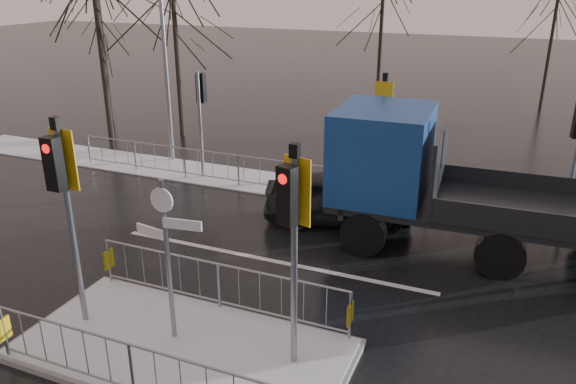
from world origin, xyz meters
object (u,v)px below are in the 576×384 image
at_px(car_far_lane, 339,197).
at_px(flatbed_truck, 424,175).
at_px(traffic_island, 181,334).
at_px(street_lamp_left, 165,34).

relative_size(car_far_lane, flatbed_truck, 0.55).
bearing_deg(traffic_island, street_lamp_left, 124.07).
bearing_deg(flatbed_truck, street_lamp_left, 160.61).
distance_m(traffic_island, flatbed_truck, 7.02).
bearing_deg(car_far_lane, flatbed_truck, -120.81).
distance_m(car_far_lane, street_lamp_left, 8.65).
distance_m(car_far_lane, flatbed_truck, 2.58).
height_order(traffic_island, street_lamp_left, street_lamp_left).
bearing_deg(street_lamp_left, flatbed_truck, -19.39).
bearing_deg(street_lamp_left, traffic_island, -55.93).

